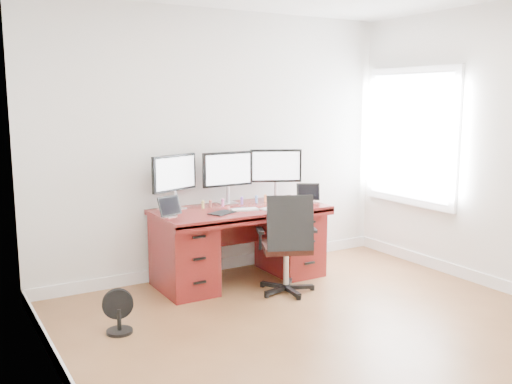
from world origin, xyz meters
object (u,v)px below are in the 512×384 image
office_chair (287,261)px  floor_fan (119,312)px  desk (239,241)px  monitor_center (228,171)px  keyboard (245,210)px

office_chair → floor_fan: size_ratio=2.73×
desk → monitor_center: bearing=90.0°
desk → keyboard: 0.39m
monitor_center → keyboard: monitor_center is taller
floor_fan → keyboard: size_ratio=1.38×
keyboard → office_chair: bearing=-48.8°
monitor_center → floor_fan: bearing=-148.0°
office_chair → monitor_center: size_ratio=1.75×
floor_fan → monitor_center: 1.94m
desk → office_chair: size_ratio=1.77×
desk → keyboard: (-0.03, -0.16, 0.36)m
office_chair → desk: bearing=132.7°
floor_fan → desk: bearing=41.0°
floor_fan → keyboard: keyboard is taller
desk → monitor_center: 0.72m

